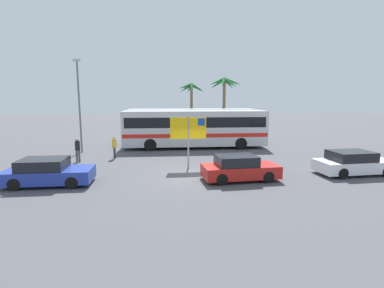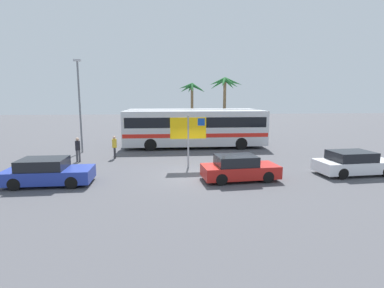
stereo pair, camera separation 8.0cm
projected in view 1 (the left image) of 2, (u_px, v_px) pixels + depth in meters
ground at (199, 175)px, 16.69m from camera, size 120.00×120.00×0.00m
bus_front_coach at (195, 127)px, 25.45m from camera, size 12.03×2.61×3.17m
bus_rear_coach at (191, 123)px, 28.95m from camera, size 12.03×2.61×3.17m
ferry_sign at (189, 130)px, 18.23m from camera, size 2.20×0.13×3.20m
car_white at (353, 163)px, 16.88m from camera, size 4.41×2.17×1.32m
car_blue at (48, 172)px, 14.82m from camera, size 4.20×1.95×1.32m
car_red at (239, 168)px, 15.66m from camera, size 4.08×2.05×1.32m
pedestrian_by_bus at (78, 148)px, 19.95m from camera, size 0.32×0.32×1.65m
pedestrian_crossing_lot at (114, 145)px, 21.13m from camera, size 0.32×0.32×1.60m
lamp_post_left_side at (79, 103)px, 22.98m from camera, size 0.56×0.20×7.14m
palm_tree_seaside at (192, 92)px, 36.14m from camera, size 3.38×3.29×6.00m
palm_tree_inland at (224, 88)px, 32.52m from camera, size 3.84×3.74×6.44m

